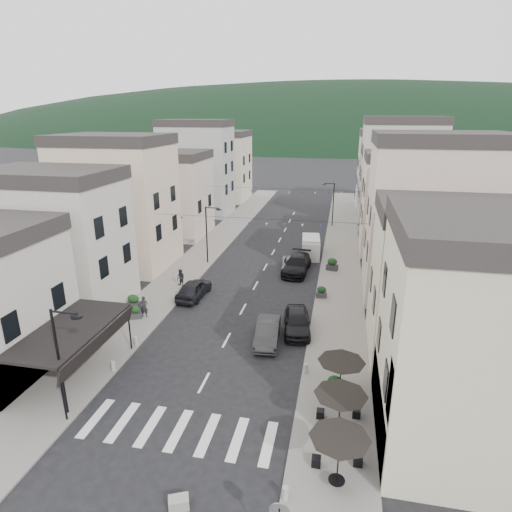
{
  "coord_description": "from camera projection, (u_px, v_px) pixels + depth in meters",
  "views": [
    {
      "loc": [
        7.17,
        -14.16,
        14.87
      ],
      "look_at": [
        0.44,
        19.08,
        3.5
      ],
      "focal_mm": 30.0,
      "sensor_mm": 36.0,
      "label": 1
    }
  ],
  "objects": [
    {
      "name": "ground",
      "position": [
        162.0,
        461.0,
        19.24
      ],
      "size": [
        700.0,
        700.0,
        0.0
      ],
      "primitive_type": "plane",
      "color": "black",
      "rests_on": "ground"
    },
    {
      "name": "sidewalk_left",
      "position": [
        212.0,
        245.0,
        50.36
      ],
      "size": [
        4.0,
        76.0,
        0.12
      ],
      "primitive_type": "cube",
      "color": "slate",
      "rests_on": "ground"
    },
    {
      "name": "sidewalk_right",
      "position": [
        341.0,
        253.0,
        47.54
      ],
      "size": [
        4.0,
        76.0,
        0.12
      ],
      "primitive_type": "cube",
      "color": "slate",
      "rests_on": "ground"
    },
    {
      "name": "hill_backdrop",
      "position": [
        335.0,
        135.0,
        298.02
      ],
      "size": [
        640.0,
        360.0,
        70.0
      ],
      "primitive_type": "ellipsoid",
      "color": "black",
      "rests_on": "ground"
    },
    {
      "name": "bistro_building",
      "position": [
        503.0,
        351.0,
        18.64
      ],
      "size": [
        10.0,
        8.0,
        10.0
      ],
      "primitive_type": "cube",
      "color": "beige",
      "rests_on": "ground"
    },
    {
      "name": "boutique_awning",
      "position": [
        74.0,
        331.0,
        24.26
      ],
      "size": [
        3.77,
        7.5,
        3.28
      ],
      "color": "black",
      "rests_on": "ground"
    },
    {
      "name": "buildings_row_left",
      "position": [
        171.0,
        184.0,
        55.1
      ],
      "size": [
        10.2,
        54.16,
        14.0
      ],
      "color": "#B1AEA3",
      "rests_on": "ground"
    },
    {
      "name": "buildings_row_right",
      "position": [
        408.0,
        192.0,
        48.51
      ],
      "size": [
        10.2,
        54.16,
        14.5
      ],
      "color": "beige",
      "rests_on": "ground"
    },
    {
      "name": "cafe_terrace",
      "position": [
        340.0,
        400.0,
        19.64
      ],
      "size": [
        2.5,
        8.1,
        2.53
      ],
      "color": "black",
      "rests_on": "ground"
    },
    {
      "name": "streetlamp_left_near",
      "position": [
        63.0,
        352.0,
        21.01
      ],
      "size": [
        1.7,
        0.56,
        6.0
      ],
      "color": "black",
      "rests_on": "ground"
    },
    {
      "name": "streetlamp_left_far",
      "position": [
        209.0,
        229.0,
        43.32
      ],
      "size": [
        1.7,
        0.56,
        6.0
      ],
      "color": "black",
      "rests_on": "ground"
    },
    {
      "name": "streetlamp_right_far",
      "position": [
        331.0,
        200.0,
        57.85
      ],
      "size": [
        1.7,
        0.56,
        6.0
      ],
      "color": "black",
      "rests_on": "ground"
    },
    {
      "name": "bollards",
      "position": [
        201.0,
        382.0,
        24.21
      ],
      "size": [
        11.66,
        10.26,
        0.6
      ],
      "color": "gray",
      "rests_on": "ground"
    },
    {
      "name": "bunting_near",
      "position": [
        258.0,
        222.0,
        37.88
      ],
      "size": [
        19.0,
        0.28,
        0.62
      ],
      "color": "black",
      "rests_on": "ground"
    },
    {
      "name": "bunting_far",
      "position": [
        283.0,
        192.0,
        52.75
      ],
      "size": [
        19.0,
        0.28,
        0.62
      ],
      "color": "black",
      "rests_on": "ground"
    },
    {
      "name": "parked_car_a",
      "position": [
        297.0,
        321.0,
        30.44
      ],
      "size": [
        2.45,
        4.79,
        1.56
      ],
      "primitive_type": "imported",
      "rotation": [
        0.0,
        0.0,
        0.14
      ],
      "color": "black",
      "rests_on": "ground"
    },
    {
      "name": "parked_car_b",
      "position": [
        268.0,
        332.0,
        29.07
      ],
      "size": [
        1.87,
        4.48,
        1.44
      ],
      "primitive_type": "imported",
      "rotation": [
        0.0,
        0.0,
        0.08
      ],
      "color": "#2E2F31",
      "rests_on": "ground"
    },
    {
      "name": "parked_car_c",
      "position": [
        292.0,
        265.0,
        42.17
      ],
      "size": [
        2.62,
        4.8,
        1.28
      ],
      "primitive_type": "imported",
      "rotation": [
        0.0,
        0.0,
        0.11
      ],
      "color": "gray",
      "rests_on": "ground"
    },
    {
      "name": "parked_car_d",
      "position": [
        297.0,
        264.0,
        41.75
      ],
      "size": [
        2.69,
        5.77,
        1.63
      ],
      "primitive_type": "imported",
      "rotation": [
        0.0,
        0.0,
        -0.07
      ],
      "color": "black",
      "rests_on": "ground"
    },
    {
      "name": "parked_car_e",
      "position": [
        194.0,
        289.0,
        36.07
      ],
      "size": [
        2.09,
        4.7,
        1.57
      ],
      "primitive_type": "imported",
      "rotation": [
        0.0,
        0.0,
        3.09
      ],
      "color": "black",
      "rests_on": "ground"
    },
    {
      "name": "delivery_van",
      "position": [
        311.0,
        246.0,
        46.51
      ],
      "size": [
        2.27,
        4.85,
        2.25
      ],
      "rotation": [
        0.0,
        0.0,
        0.09
      ],
      "color": "silver",
      "rests_on": "ground"
    },
    {
      "name": "pedestrian_a",
      "position": [
        144.0,
        307.0,
        32.33
      ],
      "size": [
        0.67,
        0.51,
        1.65
      ],
      "primitive_type": "imported",
      "rotation": [
        0.0,
        0.0,
        0.2
      ],
      "color": "black",
      "rests_on": "sidewalk_left"
    },
    {
      "name": "pedestrian_b",
      "position": [
        181.0,
        278.0,
        38.11
      ],
      "size": [
        0.95,
        0.88,
        1.58
      ],
      "primitive_type": "imported",
      "rotation": [
        0.0,
        0.0,
        -0.45
      ],
      "color": "black",
      "rests_on": "sidewalk_left"
    },
    {
      "name": "concrete_block_a",
      "position": [
        179.0,
        503.0,
        16.88
      ],
      "size": [
        0.93,
        0.78,
        0.5
      ],
      "primitive_type": "cube",
      "rotation": [
        0.0,
        0.0,
        0.41
      ],
      "color": "gray",
      "rests_on": "ground"
    },
    {
      "name": "planter_la",
      "position": [
        133.0,
        302.0,
        33.74
      ],
      "size": [
        1.15,
        0.74,
        1.21
      ],
      "rotation": [
        0.0,
        0.0,
        0.14
      ],
      "color": "#303032",
      "rests_on": "sidewalk_left"
    },
    {
      "name": "planter_lb",
      "position": [
        135.0,
        312.0,
        32.2
      ],
      "size": [
        1.03,
        0.82,
        1.02
      ],
      "rotation": [
        0.0,
        0.0,
        0.41
      ],
      "color": "#303133",
      "rests_on": "sidewalk_left"
    },
    {
      "name": "planter_ra",
      "position": [
        335.0,
        384.0,
        23.69
      ],
      "size": [
        0.98,
        0.68,
        1.0
      ],
      "rotation": [
        0.0,
        0.0,
        -0.24
      ],
      "color": "#2E2E31",
      "rests_on": "sidewalk_right"
    },
    {
      "name": "planter_rb",
      "position": [
        321.0,
        292.0,
        35.87
      ],
      "size": [
        0.94,
        0.58,
        1.0
      ],
      "rotation": [
        0.0,
        0.0,
        0.11
      ],
      "color": "#323235",
      "rests_on": "sidewalk_right"
    },
    {
      "name": "planter_rc",
      "position": [
        332.0,
        264.0,
        42.08
      ],
      "size": [
        1.22,
        0.87,
        1.23
      ],
      "rotation": [
        0.0,
        0.0,
        -0.26
      ],
      "color": "#2A2A2C",
      "rests_on": "sidewalk_right"
    }
  ]
}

